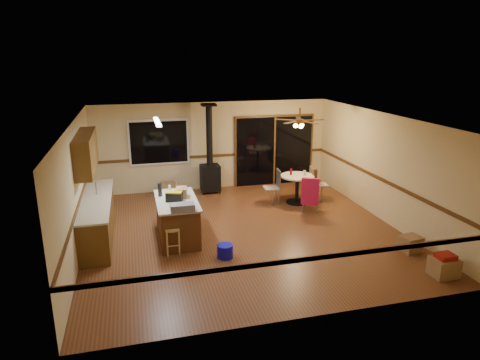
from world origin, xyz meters
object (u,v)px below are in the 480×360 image
object	(u,v)px
chair_left	(275,183)
chair_right	(314,180)
dining_table	(297,184)
wood_stove	(210,168)
bar_stool	(173,241)
chair_near	(310,191)
box_under_window	(168,189)
box_corner_a	(444,267)
box_corner_b	(411,244)
toolbox_grey	(182,207)
kitchen_island	(177,219)
blue_bucket	(225,251)
toolbox_black	(174,197)

from	to	relation	value
chair_left	chair_right	xyz separation A→B (m)	(1.11, -0.01, 0.01)
chair_right	dining_table	bearing A→B (deg)	-171.75
wood_stove	bar_stool	bearing A→B (deg)	-111.36
bar_stool	chair_near	xyz separation A→B (m)	(3.62, 1.44, 0.32)
dining_table	chair_right	bearing A→B (deg)	8.25
dining_table	box_under_window	size ratio (longest dim) A/B	1.96
wood_stove	chair_right	world-z (taller)	wood_stove
box_corner_a	box_corner_b	xyz separation A→B (m)	(0.05, 1.06, -0.01)
toolbox_grey	box_corner_b	world-z (taller)	toolbox_grey
chair_left	box_corner_b	xyz separation A→B (m)	(1.77, -3.49, -0.43)
kitchen_island	toolbox_grey	xyz separation A→B (m)	(0.04, -0.72, 0.52)
bar_stool	blue_bucket	bearing A→B (deg)	-23.51
blue_bucket	chair_right	distance (m)	4.23
box_under_window	box_corner_a	size ratio (longest dim) A/B	1.01
bar_stool	chair_near	bearing A→B (deg)	21.67
bar_stool	chair_left	xyz separation A→B (m)	(3.01, 2.39, 0.31)
toolbox_grey	bar_stool	world-z (taller)	toolbox_grey
bar_stool	chair_left	world-z (taller)	chair_left
kitchen_island	bar_stool	xyz separation A→B (m)	(-0.18, -0.75, -0.17)
toolbox_black	box_under_window	size ratio (longest dim) A/B	0.74
toolbox_black	chair_near	size ratio (longest dim) A/B	0.49
bar_stool	box_corner_a	size ratio (longest dim) A/B	1.21
kitchen_island	chair_right	bearing A→B (deg)	22.41
wood_stove	bar_stool	world-z (taller)	wood_stove
chair_near	blue_bucket	bearing A→B (deg)	-144.49
bar_stool	toolbox_grey	bearing A→B (deg)	6.36
bar_stool	dining_table	bearing A→B (deg)	32.47
wood_stove	toolbox_black	xyz separation A→B (m)	(-1.35, -3.14, 0.27)
chair_left	box_corner_a	size ratio (longest dim) A/B	1.12
toolbox_grey	toolbox_black	xyz separation A→B (m)	(-0.10, 0.63, 0.02)
blue_bucket	chair_left	bearing A→B (deg)	54.41
box_corner_a	blue_bucket	bearing A→B (deg)	155.19
blue_bucket	kitchen_island	bearing A→B (deg)	124.56
blue_bucket	chair_left	distance (m)	3.50
box_corner_b	bar_stool	bearing A→B (deg)	167.02
wood_stove	box_corner_b	size ratio (longest dim) A/B	6.31
box_corner_a	box_corner_b	distance (m)	1.06
dining_table	box_corner_a	bearing A→B (deg)	-75.85
toolbox_black	blue_bucket	distance (m)	1.64
kitchen_island	wood_stove	world-z (taller)	wood_stove
chair_near	box_under_window	xyz separation A→B (m)	(-3.37, 2.41, -0.41)
chair_left	chair_right	distance (m)	1.11
box_corner_b	box_corner_a	bearing A→B (deg)	-92.81
dining_table	box_corner_b	xyz separation A→B (m)	(1.18, -3.40, -0.37)
toolbox_grey	box_under_window	size ratio (longest dim) A/B	1.04
toolbox_black	chair_left	bearing A→B (deg)	30.94
bar_stool	blue_bucket	xyz separation A→B (m)	(1.00, -0.43, -0.15)
box_corner_a	box_corner_b	bearing A→B (deg)	87.19
box_under_window	toolbox_black	bearing A→B (deg)	-92.12
dining_table	box_under_window	xyz separation A→B (m)	(-3.36, 1.55, -0.35)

